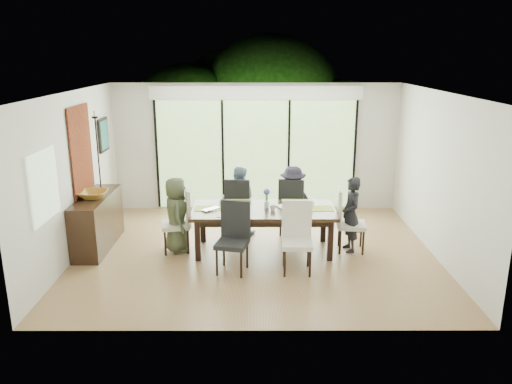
{
  "coord_description": "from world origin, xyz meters",
  "views": [
    {
      "loc": [
        -0.01,
        -7.94,
        3.3
      ],
      "look_at": [
        0.0,
        0.25,
        1.0
      ],
      "focal_mm": 35.0,
      "sensor_mm": 36.0,
      "label": 1
    }
  ],
  "objects_px": {
    "chair_near_left": "(232,238)",
    "cup_b": "(273,208)",
    "person_left_end": "(176,215)",
    "chair_right_end": "(352,220)",
    "person_right_end": "(351,215)",
    "chair_far_left": "(239,205)",
    "chair_near_right": "(297,238)",
    "person_far_right": "(293,201)",
    "chair_left_end": "(175,220)",
    "sideboard": "(97,222)",
    "person_far_left": "(239,201)",
    "table_top": "(264,210)",
    "cup_c": "(310,204)",
    "vase": "(267,204)",
    "chair_far_right": "(292,205)",
    "laptop": "(213,210)",
    "bowl": "(93,194)",
    "cup_a": "(223,203)"
  },
  "relations": [
    {
      "from": "person_right_end",
      "to": "chair_far_left",
      "type": "bearing_deg",
      "value": -122.2
    },
    {
      "from": "chair_right_end",
      "to": "person_far_left",
      "type": "bearing_deg",
      "value": 73.2
    },
    {
      "from": "table_top",
      "to": "chair_far_right",
      "type": "relative_size",
      "value": 2.18
    },
    {
      "from": "chair_right_end",
      "to": "person_far_right",
      "type": "distance_m",
      "value": 1.27
    },
    {
      "from": "person_left_end",
      "to": "laptop",
      "type": "xyz_separation_m",
      "value": [
        0.63,
        -0.1,
        0.12
      ]
    },
    {
      "from": "chair_right_end",
      "to": "chair_far_right",
      "type": "xyz_separation_m",
      "value": [
        -0.95,
        0.85,
        0.0
      ]
    },
    {
      "from": "vase",
      "to": "cup_b",
      "type": "xyz_separation_m",
      "value": [
        0.1,
        -0.15,
        -0.01
      ]
    },
    {
      "from": "chair_far_right",
      "to": "sideboard",
      "type": "relative_size",
      "value": 0.67
    },
    {
      "from": "person_far_left",
      "to": "person_right_end",
      "type": "bearing_deg",
      "value": 159.55
    },
    {
      "from": "sideboard",
      "to": "chair_right_end",
      "type": "bearing_deg",
      "value": -2.37
    },
    {
      "from": "cup_c",
      "to": "chair_near_right",
      "type": "bearing_deg",
      "value": -107.19
    },
    {
      "from": "chair_far_left",
      "to": "vase",
      "type": "bearing_deg",
      "value": 127.83
    },
    {
      "from": "chair_near_right",
      "to": "cup_b",
      "type": "distance_m",
      "value": 0.88
    },
    {
      "from": "cup_c",
      "to": "bowl",
      "type": "bearing_deg",
      "value": -179.72
    },
    {
      "from": "chair_right_end",
      "to": "person_far_left",
      "type": "relative_size",
      "value": 0.85
    },
    {
      "from": "laptop",
      "to": "sideboard",
      "type": "distance_m",
      "value": 2.08
    },
    {
      "from": "table_top",
      "to": "person_far_left",
      "type": "bearing_deg",
      "value": 118.47
    },
    {
      "from": "chair_near_right",
      "to": "cup_a",
      "type": "height_order",
      "value": "chair_near_right"
    },
    {
      "from": "bowl",
      "to": "cup_b",
      "type": "bearing_deg",
      "value": -3.43
    },
    {
      "from": "chair_near_right",
      "to": "person_far_left",
      "type": "relative_size",
      "value": 0.85
    },
    {
      "from": "chair_far_left",
      "to": "person_right_end",
      "type": "height_order",
      "value": "person_right_end"
    },
    {
      "from": "table_top",
      "to": "chair_far_right",
      "type": "distance_m",
      "value": 1.03
    },
    {
      "from": "person_left_end",
      "to": "chair_right_end",
      "type": "bearing_deg",
      "value": -103.85
    },
    {
      "from": "chair_far_right",
      "to": "laptop",
      "type": "xyz_separation_m",
      "value": [
        -1.4,
        -0.95,
        0.21
      ]
    },
    {
      "from": "cup_b",
      "to": "chair_right_end",
      "type": "bearing_deg",
      "value": 4.24
    },
    {
      "from": "chair_near_right",
      "to": "person_left_end",
      "type": "bearing_deg",
      "value": 157.78
    },
    {
      "from": "chair_far_left",
      "to": "person_right_end",
      "type": "distance_m",
      "value": 2.11
    },
    {
      "from": "person_right_end",
      "to": "cup_c",
      "type": "xyz_separation_m",
      "value": [
        -0.68,
        0.1,
        0.15
      ]
    },
    {
      "from": "person_far_left",
      "to": "cup_c",
      "type": "xyz_separation_m",
      "value": [
        1.25,
        -0.73,
        0.15
      ]
    },
    {
      "from": "chair_left_end",
      "to": "sideboard",
      "type": "bearing_deg",
      "value": -108.41
    },
    {
      "from": "person_far_left",
      "to": "bowl",
      "type": "xyz_separation_m",
      "value": [
        -2.44,
        -0.75,
        0.33
      ]
    },
    {
      "from": "cup_a",
      "to": "person_far_right",
      "type": "bearing_deg",
      "value": 28.55
    },
    {
      "from": "person_far_right",
      "to": "person_far_left",
      "type": "bearing_deg",
      "value": -2.98
    },
    {
      "from": "chair_far_left",
      "to": "cup_b",
      "type": "xyz_separation_m",
      "value": [
        0.6,
        -0.95,
        0.25
      ]
    },
    {
      "from": "vase",
      "to": "cup_c",
      "type": "distance_m",
      "value": 0.75
    },
    {
      "from": "chair_near_left",
      "to": "cup_b",
      "type": "distance_m",
      "value": 1.04
    },
    {
      "from": "chair_near_right",
      "to": "person_right_end",
      "type": "xyz_separation_m",
      "value": [
        0.98,
        0.87,
        0.1
      ]
    },
    {
      "from": "vase",
      "to": "cup_b",
      "type": "distance_m",
      "value": 0.18
    },
    {
      "from": "chair_near_right",
      "to": "bowl",
      "type": "bearing_deg",
      "value": 165.81
    },
    {
      "from": "cup_a",
      "to": "cup_c",
      "type": "height_order",
      "value": "same"
    },
    {
      "from": "cup_b",
      "to": "person_far_left",
      "type": "bearing_deg",
      "value": 122.83
    },
    {
      "from": "chair_near_right",
      "to": "chair_near_left",
      "type": "bearing_deg",
      "value": -178.5
    },
    {
      "from": "table_top",
      "to": "chair_far_right",
      "type": "height_order",
      "value": "chair_far_right"
    },
    {
      "from": "person_left_end",
      "to": "vase",
      "type": "relative_size",
      "value": 10.75
    },
    {
      "from": "chair_far_left",
      "to": "bowl",
      "type": "distance_m",
      "value": 2.59
    },
    {
      "from": "person_right_end",
      "to": "cup_b",
      "type": "xyz_separation_m",
      "value": [
        -1.33,
        -0.1,
        0.15
      ]
    },
    {
      "from": "chair_left_end",
      "to": "sideboard",
      "type": "xyz_separation_m",
      "value": [
        -1.39,
        0.18,
        -0.09
      ]
    },
    {
      "from": "chair_near_right",
      "to": "laptop",
      "type": "distance_m",
      "value": 1.57
    },
    {
      "from": "chair_near_right",
      "to": "cup_b",
      "type": "relative_size",
      "value": 11.0
    },
    {
      "from": "person_far_left",
      "to": "laptop",
      "type": "distance_m",
      "value": 1.02
    }
  ]
}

